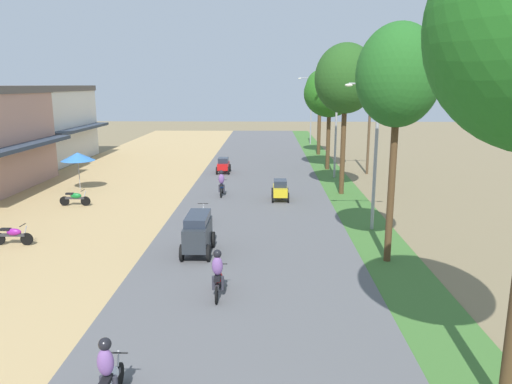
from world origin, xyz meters
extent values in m
cube|color=#2D3847|center=(-15.01, 26.10, 3.08)|extent=(1.20, 12.64, 0.25)
cube|color=silver|center=(-20.00, 39.40, 3.20)|extent=(6.40, 11.52, 6.40)
cube|color=#2D3847|center=(-16.20, 39.40, 3.08)|extent=(1.20, 11.52, 0.25)
cube|color=#59514C|center=(-20.00, 39.40, 6.65)|extent=(6.60, 11.72, 0.50)
cylinder|color=black|center=(-9.90, 15.72, 0.34)|extent=(0.56, 0.06, 0.56)
cube|color=#333338|center=(-10.52, 15.72, 0.52)|extent=(1.12, 0.12, 0.12)
ellipsoid|color=#8C1E8C|center=(-10.44, 15.72, 0.66)|extent=(0.64, 0.28, 0.32)
cube|color=black|center=(-10.80, 15.72, 0.78)|extent=(0.44, 0.20, 0.10)
cylinder|color=#A5A8AD|center=(-9.96, 15.72, 0.61)|extent=(0.26, 0.05, 0.68)
cylinder|color=black|center=(-10.02, 15.72, 0.98)|extent=(0.04, 0.54, 0.04)
cylinder|color=black|center=(-9.91, 22.81, 0.34)|extent=(0.56, 0.06, 0.56)
cylinder|color=black|center=(-11.15, 22.81, 0.34)|extent=(0.56, 0.06, 0.56)
cube|color=#333338|center=(-10.53, 22.81, 0.52)|extent=(1.12, 0.12, 0.12)
ellipsoid|color=#14722D|center=(-10.45, 22.81, 0.66)|extent=(0.64, 0.28, 0.32)
cube|color=black|center=(-10.81, 22.81, 0.78)|extent=(0.44, 0.20, 0.10)
cylinder|color=#A5A8AD|center=(-9.97, 22.81, 0.61)|extent=(0.26, 0.05, 0.68)
cylinder|color=black|center=(-10.03, 22.81, 0.98)|extent=(0.04, 0.54, 0.04)
cylinder|color=#99999E|center=(-11.92, 27.23, 1.11)|extent=(0.05, 0.05, 2.10)
cone|color=#3372BF|center=(-11.92, 27.23, 2.31)|extent=(2.20, 2.20, 0.55)
cylinder|color=#4C351E|center=(5.49, 14.16, 3.16)|extent=(0.27, 0.27, 6.19)
ellipsoid|color=#225E20|center=(5.49, 14.16, 7.31)|extent=(3.13, 3.13, 3.84)
cylinder|color=#4C351E|center=(5.49, 26.43, 3.11)|extent=(0.31, 0.31, 6.11)
ellipsoid|color=#234F1B|center=(5.49, 26.43, 7.35)|extent=(3.82, 3.82, 4.30)
cylinder|color=#4C351E|center=(5.71, 35.71, 2.65)|extent=(0.33, 0.33, 5.18)
ellipsoid|color=#246219|center=(5.71, 35.71, 6.30)|extent=(4.19, 4.19, 3.86)
cylinder|color=#4C351E|center=(5.88, 44.55, 2.79)|extent=(0.36, 0.36, 5.47)
ellipsoid|color=#285F1F|center=(5.88, 44.55, 6.56)|extent=(2.95, 2.95, 3.74)
cylinder|color=gray|center=(5.80, 18.51, 3.62)|extent=(0.16, 0.16, 7.11)
cylinder|color=gray|center=(5.10, 18.51, 7.02)|extent=(1.40, 0.08, 0.08)
ellipsoid|color=silver|center=(4.40, 18.51, 6.95)|extent=(0.36, 0.20, 0.14)
cylinder|color=gray|center=(6.50, 18.51, 7.02)|extent=(1.40, 0.08, 0.08)
ellipsoid|color=silver|center=(7.20, 18.51, 6.95)|extent=(0.36, 0.20, 0.14)
cylinder|color=gray|center=(5.80, 32.08, 4.28)|extent=(0.16, 0.16, 8.44)
cylinder|color=gray|center=(5.10, 32.08, 8.35)|extent=(1.40, 0.08, 0.08)
ellipsoid|color=silver|center=(4.40, 32.08, 8.28)|extent=(0.36, 0.20, 0.14)
cylinder|color=gray|center=(6.50, 32.08, 8.35)|extent=(1.40, 0.08, 0.08)
ellipsoid|color=silver|center=(7.20, 32.08, 8.28)|extent=(0.36, 0.20, 0.14)
cylinder|color=gray|center=(5.80, 53.16, 3.98)|extent=(0.16, 0.16, 7.83)
cylinder|color=gray|center=(5.10, 53.16, 7.74)|extent=(1.40, 0.08, 0.08)
ellipsoid|color=silver|center=(4.40, 53.16, 7.67)|extent=(0.36, 0.20, 0.14)
cylinder|color=gray|center=(6.50, 53.16, 7.74)|extent=(1.40, 0.08, 0.08)
ellipsoid|color=silver|center=(7.20, 53.16, 7.67)|extent=(0.36, 0.20, 0.14)
cylinder|color=brown|center=(8.65, 33.92, 4.31)|extent=(0.20, 0.20, 8.62)
cube|color=#473323|center=(8.65, 33.92, 8.12)|extent=(1.80, 0.10, 0.10)
cube|color=#282D33|center=(-2.20, 14.75, 0.93)|extent=(0.95, 2.40, 0.95)
cube|color=#232B38|center=(-2.20, 14.85, 1.58)|extent=(0.87, 2.00, 0.35)
cylinder|color=black|center=(-2.73, 15.62, 0.42)|extent=(0.12, 0.68, 0.68)
cylinder|color=black|center=(-1.66, 15.62, 0.42)|extent=(0.12, 0.68, 0.68)
cylinder|color=black|center=(-2.73, 13.89, 0.42)|extent=(0.12, 0.68, 0.68)
cylinder|color=black|center=(-1.66, 13.89, 0.42)|extent=(0.12, 0.68, 0.68)
cube|color=gold|center=(1.47, 24.50, 0.66)|extent=(0.84, 1.95, 0.50)
cube|color=#232B38|center=(1.47, 24.55, 1.11)|extent=(0.77, 1.10, 0.40)
cylinder|color=black|center=(1.94, 23.80, 0.38)|extent=(0.10, 0.60, 0.60)
cylinder|color=black|center=(1.00, 23.80, 0.38)|extent=(0.10, 0.60, 0.60)
cylinder|color=black|center=(1.94, 25.20, 0.38)|extent=(0.10, 0.60, 0.60)
cylinder|color=black|center=(1.00, 25.20, 0.38)|extent=(0.10, 0.60, 0.60)
cube|color=red|center=(-2.81, 33.66, 0.66)|extent=(0.84, 1.95, 0.50)
cube|color=#232B38|center=(-2.81, 33.61, 1.11)|extent=(0.77, 1.10, 0.40)
cylinder|color=black|center=(-3.28, 34.36, 0.38)|extent=(0.10, 0.60, 0.60)
cylinder|color=black|center=(-2.34, 34.36, 0.38)|extent=(0.10, 0.60, 0.60)
cylinder|color=black|center=(-3.28, 32.96, 0.38)|extent=(0.10, 0.60, 0.60)
cylinder|color=black|center=(-2.34, 32.96, 0.38)|extent=(0.10, 0.60, 0.60)
cylinder|color=black|center=(-2.77, 5.66, 0.36)|extent=(0.06, 0.56, 0.56)
cube|color=#333338|center=(-2.77, 5.04, 0.54)|extent=(0.12, 1.12, 0.12)
ellipsoid|color=silver|center=(-2.77, 5.12, 0.68)|extent=(0.28, 0.64, 0.32)
cube|color=black|center=(-2.77, 4.76, 0.80)|extent=(0.20, 0.44, 0.10)
cylinder|color=#A5A8AD|center=(-2.77, 5.60, 0.63)|extent=(0.05, 0.26, 0.68)
cylinder|color=black|center=(-2.77, 5.54, 1.00)|extent=(0.54, 0.04, 0.04)
ellipsoid|color=#724C8C|center=(-2.77, 4.84, 1.20)|extent=(0.36, 0.28, 0.64)
sphere|color=black|center=(-2.77, 4.88, 1.60)|extent=(0.28, 0.28, 0.28)
cylinder|color=black|center=(-0.95, 11.31, 0.36)|extent=(0.06, 0.56, 0.56)
cylinder|color=black|center=(-0.95, 10.07, 0.36)|extent=(0.06, 0.56, 0.56)
cube|color=#333338|center=(-0.95, 10.69, 0.54)|extent=(0.12, 1.12, 0.12)
ellipsoid|color=red|center=(-0.95, 10.77, 0.68)|extent=(0.28, 0.64, 0.32)
cube|color=black|center=(-0.95, 10.41, 0.80)|extent=(0.20, 0.44, 0.10)
cylinder|color=#A5A8AD|center=(-0.95, 11.25, 0.63)|extent=(0.05, 0.26, 0.68)
cylinder|color=black|center=(-0.95, 11.19, 1.00)|extent=(0.54, 0.04, 0.04)
ellipsoid|color=#724C8C|center=(-0.95, 10.49, 1.20)|extent=(0.36, 0.28, 0.64)
sphere|color=black|center=(-0.95, 10.53, 1.60)|extent=(0.28, 0.28, 0.28)
cylinder|color=#2D2D38|center=(-1.09, 10.59, 0.56)|extent=(0.12, 0.12, 0.48)
cylinder|color=#2D2D38|center=(-0.81, 10.59, 0.56)|extent=(0.12, 0.12, 0.48)
cylinder|color=black|center=(-2.63, 19.84, 0.36)|extent=(0.06, 0.56, 0.56)
cylinder|color=black|center=(-2.63, 18.60, 0.36)|extent=(0.06, 0.56, 0.56)
cube|color=#333338|center=(-2.63, 19.22, 0.54)|extent=(0.12, 1.12, 0.12)
ellipsoid|color=black|center=(-2.63, 19.30, 0.68)|extent=(0.28, 0.64, 0.32)
cube|color=black|center=(-2.63, 18.94, 0.80)|extent=(0.20, 0.44, 0.10)
cylinder|color=#A5A8AD|center=(-2.63, 19.78, 0.63)|extent=(0.05, 0.26, 0.68)
cylinder|color=black|center=(-2.63, 19.72, 1.00)|extent=(0.54, 0.04, 0.04)
cylinder|color=black|center=(-2.21, 26.22, 0.36)|extent=(0.06, 0.56, 0.56)
cylinder|color=black|center=(-2.21, 24.98, 0.36)|extent=(0.06, 0.56, 0.56)
cube|color=#333338|center=(-2.21, 25.60, 0.54)|extent=(0.12, 1.12, 0.12)
ellipsoid|color=#1E4CA5|center=(-2.21, 25.68, 0.68)|extent=(0.28, 0.64, 0.32)
cube|color=black|center=(-2.21, 25.32, 0.80)|extent=(0.20, 0.44, 0.10)
cylinder|color=#A5A8AD|center=(-2.21, 26.16, 0.63)|extent=(0.05, 0.26, 0.68)
cylinder|color=black|center=(-2.21, 26.10, 1.00)|extent=(0.54, 0.04, 0.04)
ellipsoid|color=#724C8C|center=(-2.21, 25.40, 1.20)|extent=(0.36, 0.28, 0.64)
sphere|color=black|center=(-2.21, 25.44, 1.60)|extent=(0.28, 0.28, 0.28)
cylinder|color=#2D2D38|center=(-2.35, 25.50, 0.56)|extent=(0.12, 0.12, 0.48)
cylinder|color=#2D2D38|center=(-2.07, 25.50, 0.56)|extent=(0.12, 0.12, 0.48)
camera|label=1|loc=(0.64, -4.34, 6.97)|focal=33.95mm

